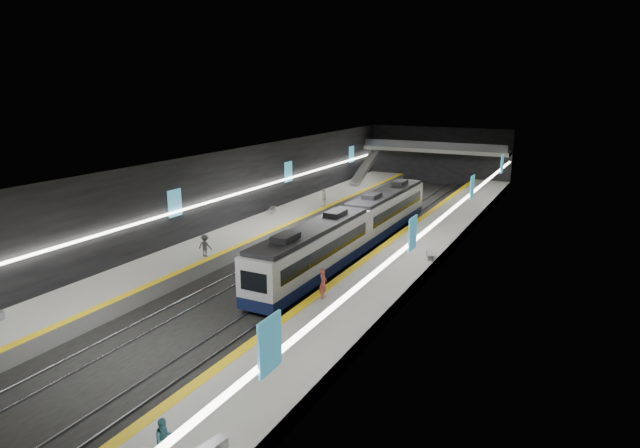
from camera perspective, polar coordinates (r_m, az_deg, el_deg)
The scene contains 24 objects.
ground at distance 46.67m, azimuth 0.95°, elevation -2.47°, with size 70.00×70.00×0.00m, color black.
ceiling at distance 44.97m, azimuth 1.00°, elevation 7.32°, with size 20.00×70.00×0.04m, color beige.
wall_left at distance 50.78m, azimuth -9.21°, elevation 3.40°, with size 0.04×70.00×8.00m, color black.
wall_right at distance 42.30m, azimuth 13.21°, elevation 0.95°, with size 0.04×70.00×8.00m, color black.
wall_back at distance 78.16m, azimuth 12.50°, elevation 7.14°, with size 20.00×0.04×8.00m, color black.
platform_left at distance 50.16m, azimuth -6.75°, elevation -0.76°, with size 5.00×70.00×1.00m, color slate.
tile_surface_left at distance 50.03m, azimuth -6.76°, elevation -0.19°, with size 5.00×70.00×0.02m, color #A2A29D.
tactile_strip_left at distance 48.87m, azimuth -4.62°, elevation -0.49°, with size 0.60×70.00×0.02m, color yellow.
platform_right at distance 43.87m, azimuth 9.78°, elevation -3.13°, with size 5.00×70.00×1.00m, color slate.
tile_surface_right at distance 43.72m, azimuth 9.81°, elevation -2.50°, with size 5.00×70.00×0.02m, color #A2A29D.
tactile_strip_right at distance 44.38m, azimuth 7.11°, elevation -2.12°, with size 0.60×70.00×0.02m, color yellow.
rails at distance 46.65m, azimuth 0.95°, elevation -2.40°, with size 6.52×70.00×0.12m.
train at distance 44.87m, azimuth 3.71°, elevation -0.29°, with size 2.69×30.05×3.60m.
ad_posters at distance 46.43m, azimuth 1.52°, elevation 3.17°, with size 19.94×53.50×2.20m.
cove_light_left at distance 50.70m, azimuth -9.02°, elevation 3.16°, with size 0.25×68.60×0.12m, color white.
cove_light_right at distance 42.40m, azimuth 12.93°, elevation 0.71°, with size 0.25×68.60×0.12m, color white.
mezzanine_bridge at distance 76.05m, azimuth 12.14°, elevation 7.75°, with size 20.00×3.00×1.50m.
escalator at distance 72.22m, azimuth 4.80°, elevation 5.96°, with size 1.20×8.00×0.60m, color #99999E.
bench_left_far at distance 55.12m, azimuth -5.15°, elevation 1.47°, with size 0.52×1.87×0.46m, color #99999E.
bench_right_far at distance 41.41m, azimuth 11.63°, elevation -3.30°, with size 0.44×1.59×0.39m, color #99999E.
passenger_right_a at distance 32.87m, azimuth 0.34°, elevation -6.37°, with size 0.69×0.45×1.89m, color #C8534A.
passenger_right_b at distance 20.69m, azimuth -16.23°, elevation -21.24°, with size 0.78×0.61×1.60m, color #55A6B9.
passenger_left_a at distance 57.35m, azimuth 0.42°, elevation 2.81°, with size 1.14×0.47×1.94m, color silver.
passenger_left_b at distance 41.56m, azimuth -12.15°, elevation -2.30°, with size 1.11×0.64×1.72m, color #3C3C43.
Camera 1 is at (19.72, -40.01, 13.73)m, focal length 30.00 mm.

